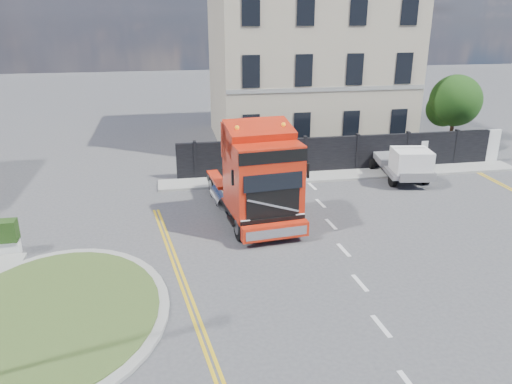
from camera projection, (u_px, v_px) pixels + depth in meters
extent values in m
plane|color=#424244|center=(265.00, 252.00, 18.75)|extent=(120.00, 120.00, 0.00)
cylinder|color=gray|center=(54.00, 314.00, 14.79)|extent=(6.80, 6.80, 0.12)
cylinder|color=#2E441B|center=(53.00, 312.00, 14.76)|extent=(6.20, 6.20, 0.05)
cube|color=black|center=(340.00, 154.00, 27.71)|extent=(18.00, 0.25, 2.00)
cube|color=silver|center=(478.00, 147.00, 29.13)|extent=(2.60, 0.12, 2.00)
cube|color=#B2A78D|center=(306.00, 58.00, 33.09)|extent=(12.00, 10.00, 11.00)
cylinder|color=#382619|center=(451.00, 132.00, 31.83)|extent=(0.24, 0.24, 2.40)
sphere|color=#0F3410|center=(456.00, 101.00, 31.14)|extent=(3.20, 3.20, 3.20)
sphere|color=#0F3410|center=(444.00, 109.00, 31.63)|extent=(2.20, 2.20, 2.20)
cube|color=gray|center=(344.00, 175.00, 27.21)|extent=(20.00, 1.60, 0.12)
cube|color=black|center=(250.00, 195.00, 22.20)|extent=(3.30, 6.92, 0.48)
cube|color=red|center=(262.00, 176.00, 20.02)|extent=(2.93, 3.03, 2.97)
cube|color=red|center=(255.00, 140.00, 20.60)|extent=(2.74, 1.23, 1.48)
cube|color=black|center=(273.00, 176.00, 18.65)|extent=(2.32, 0.32, 1.11)
cube|color=red|center=(275.00, 231.00, 19.08)|extent=(2.67, 0.66, 0.58)
cylinder|color=black|center=(241.00, 227.00, 19.55)|extent=(0.46, 1.13, 1.10)
cylinder|color=gray|center=(241.00, 227.00, 19.55)|extent=(0.44, 0.64, 0.61)
cylinder|color=black|center=(295.00, 220.00, 20.16)|extent=(0.46, 1.13, 1.10)
cylinder|color=gray|center=(295.00, 220.00, 20.16)|extent=(0.44, 0.64, 0.61)
cylinder|color=black|center=(220.00, 195.00, 22.94)|extent=(0.46, 1.13, 1.10)
cylinder|color=gray|center=(220.00, 195.00, 22.94)|extent=(0.44, 0.64, 0.61)
cylinder|color=black|center=(267.00, 190.00, 23.54)|extent=(0.46, 1.13, 1.10)
cylinder|color=gray|center=(267.00, 190.00, 23.54)|extent=(0.44, 0.64, 0.61)
cylinder|color=black|center=(214.00, 186.00, 24.08)|extent=(0.46, 1.13, 1.10)
cylinder|color=gray|center=(214.00, 186.00, 24.08)|extent=(0.44, 0.64, 0.61)
cylinder|color=black|center=(259.00, 181.00, 24.69)|extent=(0.46, 1.13, 1.10)
cylinder|color=gray|center=(259.00, 181.00, 24.69)|extent=(0.44, 0.64, 0.61)
cube|color=slate|center=(398.00, 165.00, 26.88)|extent=(2.48, 4.79, 0.24)
cube|color=silver|center=(411.00, 162.00, 25.35)|extent=(2.05, 1.97, 1.24)
cylinder|color=black|center=(393.00, 180.00, 25.53)|extent=(0.24, 0.67, 0.67)
cylinder|color=black|center=(425.00, 178.00, 25.83)|extent=(0.24, 0.67, 0.67)
cylinder|color=black|center=(371.00, 164.00, 28.16)|extent=(0.24, 0.67, 0.67)
cylinder|color=black|center=(401.00, 163.00, 28.46)|extent=(0.24, 0.67, 0.67)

